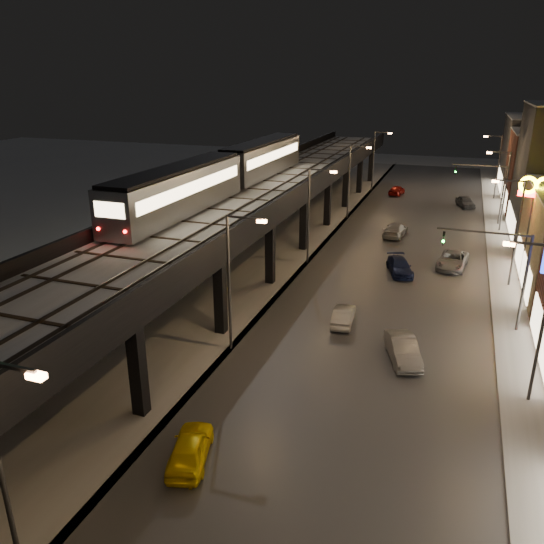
% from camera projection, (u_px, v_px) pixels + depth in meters
% --- Properties ---
extents(ground, '(220.00, 220.00, 0.00)m').
position_uv_depth(ground, '(124.00, 489.00, 22.82)').
color(ground, silver).
extents(road_surface, '(17.00, 120.00, 0.06)m').
position_uv_depth(road_surface, '(400.00, 259.00, 51.38)').
color(road_surface, '#46474D').
rests_on(road_surface, ground).
extents(sidewalk_right, '(4.00, 120.00, 0.14)m').
position_uv_depth(sidewalk_right, '(512.00, 271.00, 48.22)').
color(sidewalk_right, '#9FA1A8').
rests_on(sidewalk_right, ground).
extents(under_viaduct_pavement, '(11.00, 120.00, 0.06)m').
position_uv_depth(under_viaduct_pavement, '(269.00, 245.00, 55.63)').
color(under_viaduct_pavement, '#9FA1A8').
rests_on(under_viaduct_pavement, ground).
extents(elevated_viaduct, '(9.00, 100.00, 6.30)m').
position_uv_depth(elevated_viaduct, '(258.00, 199.00, 50.90)').
color(elevated_viaduct, black).
rests_on(elevated_viaduct, ground).
extents(viaduct_trackbed, '(8.40, 100.00, 0.32)m').
position_uv_depth(viaduct_trackbed, '(258.00, 191.00, 50.75)').
color(viaduct_trackbed, '#B2B7C1').
rests_on(viaduct_trackbed, elevated_viaduct).
extents(viaduct_parapet_streetside, '(0.30, 100.00, 1.10)m').
position_uv_depth(viaduct_parapet_streetside, '(302.00, 189.00, 49.25)').
color(viaduct_parapet_streetside, black).
rests_on(viaduct_parapet_streetside, elevated_viaduct).
extents(viaduct_parapet_far, '(0.30, 100.00, 1.10)m').
position_uv_depth(viaduct_parapet_far, '(217.00, 183.00, 51.98)').
color(viaduct_parapet_far, black).
rests_on(viaduct_parapet_far, elevated_viaduct).
extents(streetlight_left_0, '(2.57, 0.28, 9.00)m').
position_uv_depth(streetlight_left_0, '(5.00, 463.00, 16.73)').
color(streetlight_left_0, '#38383A').
rests_on(streetlight_left_0, ground).
extents(streetlight_left_1, '(2.57, 0.28, 9.00)m').
position_uv_depth(streetlight_left_1, '(233.00, 274.00, 32.63)').
color(streetlight_left_1, '#38383A').
rests_on(streetlight_left_1, ground).
extents(streetlight_right_1, '(2.56, 0.28, 9.00)m').
position_uv_depth(streetlight_right_1, '(539.00, 314.00, 27.23)').
color(streetlight_right_1, '#38383A').
rests_on(streetlight_right_1, ground).
extents(streetlight_left_2, '(2.57, 0.28, 9.00)m').
position_uv_depth(streetlight_left_2, '(311.00, 210.00, 48.54)').
color(streetlight_left_2, '#38383A').
rests_on(streetlight_left_2, ground).
extents(streetlight_right_2, '(2.56, 0.28, 9.00)m').
position_uv_depth(streetlight_right_2, '(515.00, 226.00, 43.14)').
color(streetlight_right_2, '#38383A').
rests_on(streetlight_right_2, ground).
extents(streetlight_left_3, '(2.57, 0.28, 9.00)m').
position_uv_depth(streetlight_left_3, '(351.00, 177.00, 64.44)').
color(streetlight_left_3, '#38383A').
rests_on(streetlight_left_3, ground).
extents(streetlight_right_3, '(2.56, 0.28, 9.00)m').
position_uv_depth(streetlight_right_3, '(503.00, 186.00, 59.05)').
color(streetlight_right_3, '#38383A').
rests_on(streetlight_right_3, ground).
extents(streetlight_left_4, '(2.57, 0.28, 9.00)m').
position_uv_depth(streetlight_left_4, '(375.00, 157.00, 80.35)').
color(streetlight_left_4, '#38383A').
rests_on(streetlight_left_4, ground).
extents(streetlight_right_4, '(2.56, 0.28, 9.00)m').
position_uv_depth(streetlight_right_4, '(497.00, 163.00, 74.95)').
color(streetlight_right_4, '#38383A').
rests_on(streetlight_right_4, ground).
extents(traffic_light_rig_a, '(6.10, 0.34, 7.00)m').
position_uv_depth(traffic_light_rig_a, '(508.00, 269.00, 35.72)').
color(traffic_light_rig_a, '#38383A').
rests_on(traffic_light_rig_a, ground).
extents(traffic_light_rig_b, '(6.10, 0.34, 7.00)m').
position_uv_depth(traffic_light_rig_b, '(493.00, 187.00, 62.23)').
color(traffic_light_rig_b, '#38383A').
rests_on(traffic_light_rig_b, ground).
extents(subway_train, '(3.00, 36.51, 3.59)m').
position_uv_depth(subway_train, '(228.00, 171.00, 49.53)').
color(subway_train, gray).
rests_on(subway_train, viaduct_trackbed).
extents(car_taxi, '(2.70, 4.39, 1.40)m').
position_uv_depth(car_taxi, '(190.00, 449.00, 24.21)').
color(car_taxi, yellow).
rests_on(car_taxi, ground).
extents(car_near_white, '(1.69, 3.97, 1.27)m').
position_uv_depth(car_near_white, '(343.00, 316.00, 37.77)').
color(car_near_white, '#9E9FA0').
rests_on(car_near_white, ground).
extents(car_mid_dark, '(2.48, 5.21, 1.47)m').
position_uv_depth(car_mid_dark, '(395.00, 230.00, 58.47)').
color(car_mid_dark, gray).
rests_on(car_mid_dark, ground).
extents(car_far_white, '(2.24, 4.34, 1.41)m').
position_uv_depth(car_far_white, '(397.00, 190.00, 79.10)').
color(car_far_white, maroon).
rests_on(car_far_white, ground).
extents(car_onc_silver, '(2.95, 4.75, 1.48)m').
position_uv_depth(car_onc_silver, '(403.00, 350.00, 32.87)').
color(car_onc_silver, gray).
rests_on(car_onc_silver, ground).
extents(car_onc_dark, '(3.02, 5.42, 1.43)m').
position_uv_depth(car_onc_dark, '(452.00, 261.00, 48.84)').
color(car_onc_dark, gray).
rests_on(car_onc_dark, ground).
extents(car_onc_white, '(3.17, 4.89, 1.32)m').
position_uv_depth(car_onc_white, '(400.00, 267.00, 47.43)').
color(car_onc_white, '#11193F').
rests_on(car_onc_white, ground).
extents(car_onc_red, '(3.02, 4.59, 1.45)m').
position_uv_depth(car_onc_red, '(465.00, 202.00, 71.59)').
color(car_onc_red, '#505560').
rests_on(car_onc_red, ground).
extents(sign_mcdonalds, '(2.71, 0.69, 9.11)m').
position_uv_depth(sign_mcdonalds, '(534.00, 199.00, 43.37)').
color(sign_mcdonalds, '#38383A').
rests_on(sign_mcdonalds, ground).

